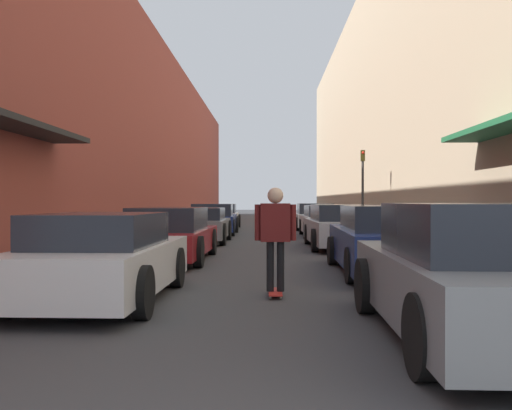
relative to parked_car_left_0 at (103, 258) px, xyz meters
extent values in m
plane|color=#38383A|center=(2.26, 16.67, -0.61)|extent=(129.77, 129.77, 0.00)
cube|color=gray|center=(-2.01, 22.57, -0.55)|extent=(1.80, 58.99, 0.12)
cube|color=gray|center=(6.54, 22.57, -0.55)|extent=(1.80, 58.99, 0.12)
cube|color=brown|center=(-4.91, 22.57, 4.14)|extent=(4.00, 58.99, 9.51)
cube|color=black|center=(-2.51, 3.40, 2.29)|extent=(1.00, 4.80, 0.12)
cube|color=tan|center=(9.44, 22.57, 5.94)|extent=(4.00, 58.99, 13.10)
cube|color=#1E6038|center=(7.04, 3.40, 2.29)|extent=(1.00, 4.80, 0.12)
cube|color=silver|center=(0.00, 0.05, -0.12)|extent=(1.79, 4.18, 0.62)
cube|color=#232833|center=(0.00, -0.16, 0.42)|extent=(1.55, 2.19, 0.45)
cylinder|color=black|center=(-0.84, 1.34, -0.28)|extent=(0.18, 0.66, 0.66)
cylinder|color=black|center=(0.84, 1.34, -0.28)|extent=(0.18, 0.66, 0.66)
cylinder|color=black|center=(-0.84, -1.24, -0.28)|extent=(0.18, 0.66, 0.66)
cylinder|color=black|center=(0.84, -1.24, -0.28)|extent=(0.18, 0.66, 0.66)
cube|color=maroon|center=(0.01, 5.55, -0.15)|extent=(1.80, 4.80, 0.55)
cube|color=#232833|center=(0.01, 5.31, 0.40)|extent=(1.56, 2.50, 0.53)
cylinder|color=black|center=(-0.84, 7.03, -0.27)|extent=(0.18, 0.69, 0.69)
cylinder|color=black|center=(0.87, 7.03, -0.27)|extent=(0.18, 0.69, 0.69)
cylinder|color=black|center=(-0.84, 4.07, -0.27)|extent=(0.18, 0.69, 0.69)
cylinder|color=black|center=(0.87, 4.07, -0.27)|extent=(0.18, 0.69, 0.69)
cube|color=gray|center=(-0.04, 11.40, -0.12)|extent=(1.93, 4.08, 0.60)
cube|color=#232833|center=(-0.04, 11.19, 0.38)|extent=(1.70, 2.12, 0.40)
cylinder|color=black|center=(-0.99, 12.66, -0.25)|extent=(0.18, 0.72, 0.72)
cylinder|color=black|center=(0.90, 12.66, -0.25)|extent=(0.18, 0.72, 0.72)
cylinder|color=black|center=(-0.99, 10.13, -0.25)|extent=(0.18, 0.72, 0.72)
cylinder|color=black|center=(0.90, 10.13, -0.25)|extent=(0.18, 0.72, 0.72)
cube|color=navy|center=(0.01, 16.19, -0.11)|extent=(1.93, 4.19, 0.62)
cube|color=#232833|center=(0.01, 15.98, 0.44)|extent=(1.67, 2.20, 0.49)
cylinder|color=black|center=(-0.90, 17.47, -0.27)|extent=(0.18, 0.69, 0.69)
cylinder|color=black|center=(0.91, 17.47, -0.27)|extent=(0.18, 0.69, 0.69)
cylinder|color=black|center=(-0.90, 14.90, -0.27)|extent=(0.18, 0.69, 0.69)
cylinder|color=black|center=(0.91, 14.90, -0.27)|extent=(0.18, 0.69, 0.69)
cube|color=silver|center=(-0.16, 21.13, -0.11)|extent=(1.96, 4.13, 0.62)
cube|color=#232833|center=(-0.16, 20.93, 0.43)|extent=(1.69, 2.16, 0.46)
cylinder|color=black|center=(-1.07, 22.40, -0.26)|extent=(0.18, 0.70, 0.70)
cylinder|color=black|center=(0.76, 22.40, -0.26)|extent=(0.18, 0.70, 0.70)
cylinder|color=black|center=(-1.07, 19.86, -0.26)|extent=(0.18, 0.70, 0.70)
cylinder|color=black|center=(0.76, 19.86, -0.26)|extent=(0.18, 0.70, 0.70)
cube|color=gray|center=(4.52, -2.13, -0.08)|extent=(1.99, 4.43, 0.68)
cube|color=#232833|center=(4.52, -2.35, 0.53)|extent=(1.72, 2.32, 0.54)
cylinder|color=black|center=(3.59, -0.78, -0.26)|extent=(0.18, 0.70, 0.70)
cylinder|color=black|center=(5.45, -0.78, -0.26)|extent=(0.18, 0.70, 0.70)
cylinder|color=black|center=(3.59, -3.49, -0.26)|extent=(0.18, 0.70, 0.70)
cube|color=navy|center=(4.70, 3.23, -0.09)|extent=(1.97, 4.76, 0.70)
cube|color=#232833|center=(4.70, 3.00, 0.49)|extent=(1.69, 2.49, 0.47)
cylinder|color=black|center=(3.79, 4.70, -0.30)|extent=(0.18, 0.64, 0.64)
cylinder|color=black|center=(5.61, 4.70, -0.30)|extent=(0.18, 0.64, 0.64)
cylinder|color=black|center=(3.79, 1.77, -0.30)|extent=(0.18, 0.64, 0.64)
cylinder|color=black|center=(5.61, 1.77, -0.30)|extent=(0.18, 0.64, 0.64)
cube|color=#B7B7BC|center=(4.54, 9.30, -0.10)|extent=(1.93, 4.80, 0.67)
cube|color=#232833|center=(4.54, 9.06, 0.47)|extent=(1.66, 2.51, 0.47)
cylinder|color=black|center=(3.65, 10.77, -0.28)|extent=(0.18, 0.66, 0.66)
cylinder|color=black|center=(5.43, 10.77, -0.28)|extent=(0.18, 0.66, 0.66)
cylinder|color=black|center=(3.65, 7.82, -0.28)|extent=(0.18, 0.66, 0.66)
cylinder|color=black|center=(5.43, 7.82, -0.28)|extent=(0.18, 0.66, 0.66)
cube|color=silver|center=(4.70, 14.72, -0.11)|extent=(2.00, 4.59, 0.64)
cube|color=#232833|center=(4.70, 14.50, 0.43)|extent=(1.72, 2.40, 0.43)
cylinder|color=black|center=(3.77, 16.14, -0.28)|extent=(0.18, 0.66, 0.66)
cylinder|color=black|center=(5.63, 16.14, -0.28)|extent=(0.18, 0.66, 0.66)
cylinder|color=black|center=(3.77, 13.31, -0.28)|extent=(0.18, 0.66, 0.66)
cylinder|color=black|center=(5.63, 13.31, -0.28)|extent=(0.18, 0.66, 0.66)
cube|color=silver|center=(4.66, 20.45, -0.13)|extent=(1.89, 4.52, 0.62)
cube|color=#232833|center=(4.66, 20.22, 0.43)|extent=(1.65, 2.35, 0.51)
cylinder|color=black|center=(3.74, 21.85, -0.29)|extent=(0.18, 0.64, 0.64)
cylinder|color=black|center=(5.58, 21.85, -0.29)|extent=(0.18, 0.64, 0.64)
cylinder|color=black|center=(3.74, 19.05, -0.29)|extent=(0.18, 0.64, 0.64)
cylinder|color=black|center=(5.58, 19.05, -0.29)|extent=(0.18, 0.64, 0.64)
cube|color=#B2231E|center=(2.46, 0.50, -0.55)|extent=(0.20, 0.78, 0.02)
cylinder|color=beige|center=(2.39, 0.75, -0.59)|extent=(0.03, 0.06, 0.06)
cylinder|color=beige|center=(2.54, 0.75, -0.59)|extent=(0.03, 0.06, 0.06)
cylinder|color=beige|center=(2.39, 0.25, -0.59)|extent=(0.03, 0.06, 0.06)
cylinder|color=beige|center=(2.54, 0.25, -0.59)|extent=(0.03, 0.06, 0.06)
cylinder|color=black|center=(2.39, 0.50, -0.16)|extent=(0.11, 0.11, 0.75)
cylinder|color=black|center=(2.54, 0.50, -0.16)|extent=(0.11, 0.11, 0.75)
cube|color=maroon|center=(2.46, 0.50, 0.50)|extent=(0.45, 0.20, 0.57)
sphere|color=beige|center=(2.46, 0.50, 0.90)|extent=(0.24, 0.24, 0.24)
cylinder|color=maroon|center=(2.20, 0.50, 0.50)|extent=(0.09, 0.09, 0.54)
cylinder|color=maroon|center=(2.73, 0.50, 0.50)|extent=(0.09, 0.09, 0.54)
cylinder|color=#2D2D2D|center=(6.22, 15.31, 1.20)|extent=(0.10, 0.10, 3.39)
cube|color=#332D0F|center=(6.22, 15.31, 2.67)|extent=(0.16, 0.16, 0.45)
sphere|color=red|center=(6.22, 15.22, 2.78)|extent=(0.11, 0.11, 0.11)
camera|label=1|loc=(2.36, -8.07, 0.83)|focal=40.00mm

